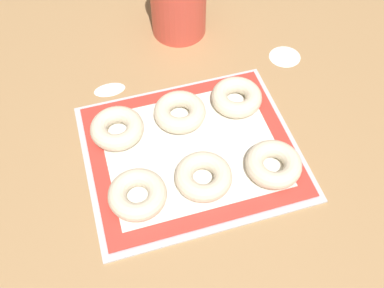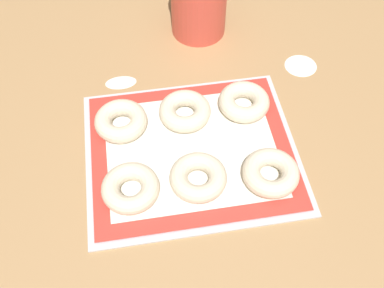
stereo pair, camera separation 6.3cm
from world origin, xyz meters
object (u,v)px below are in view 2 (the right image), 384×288
(baking_tray, at_px, (192,151))
(bagel_back_center, at_px, (183,111))
(bagel_front_center, at_px, (198,177))
(bagel_front_right, at_px, (271,173))
(bagel_back_right, at_px, (244,102))
(bagel_front_left, at_px, (131,188))
(bagel_back_left, at_px, (121,121))

(baking_tray, height_order, bagel_back_center, bagel_back_center)
(bagel_front_center, bearing_deg, baking_tray, 88.92)
(baking_tray, bearing_deg, bagel_front_right, -33.69)
(baking_tray, height_order, bagel_back_right, bagel_back_right)
(bagel_front_left, xyz_separation_m, bagel_back_left, (-0.01, 0.15, 0.00))
(bagel_front_right, distance_m, bagel_back_left, 0.31)
(bagel_back_right, bearing_deg, bagel_front_right, -87.13)
(bagel_back_left, distance_m, bagel_back_right, 0.25)
(baking_tray, distance_m, bagel_front_center, 0.08)
(bagel_front_left, bearing_deg, bagel_back_center, 53.44)
(bagel_back_center, bearing_deg, bagel_back_left, -177.76)
(bagel_front_left, height_order, bagel_back_left, same)
(baking_tray, xyz_separation_m, bagel_front_left, (-0.12, -0.08, 0.02))
(baking_tray, bearing_deg, bagel_back_right, 35.81)
(bagel_front_center, bearing_deg, bagel_back_right, 52.94)
(bagel_back_center, distance_m, bagel_back_right, 0.12)
(bagel_front_left, xyz_separation_m, bagel_front_center, (0.12, 0.00, 0.00))
(bagel_front_right, relative_size, bagel_back_right, 1.00)
(bagel_front_center, xyz_separation_m, bagel_back_center, (-0.00, 0.16, 0.00))
(bagel_front_left, distance_m, bagel_back_center, 0.20)
(bagel_back_left, bearing_deg, bagel_back_center, 2.24)
(baking_tray, bearing_deg, bagel_back_left, 148.92)
(bagel_front_left, xyz_separation_m, bagel_back_center, (0.12, 0.16, 0.00))
(bagel_back_left, bearing_deg, bagel_front_right, -32.41)
(bagel_front_left, bearing_deg, bagel_front_right, -2.09)
(bagel_front_left, relative_size, bagel_back_left, 1.00)
(baking_tray, xyz_separation_m, bagel_front_right, (0.13, -0.09, 0.02))
(bagel_back_left, distance_m, bagel_back_center, 0.12)
(baking_tray, bearing_deg, bagel_front_center, -91.08)
(bagel_back_center, height_order, bagel_back_right, same)
(baking_tray, xyz_separation_m, bagel_back_left, (-0.13, 0.08, 0.02))
(bagel_front_right, distance_m, bagel_back_center, 0.22)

